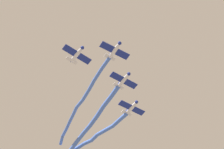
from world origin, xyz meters
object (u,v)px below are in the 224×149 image
at_px(airplane_lead, 115,50).
at_px(airplane_right_wing, 77,54).
at_px(airplane_slot, 132,108).
at_px(airplane_left_wing, 124,80).

relative_size(airplane_lead, airplane_right_wing, 1.02).
relative_size(airplane_right_wing, airplane_slot, 0.98).
bearing_deg(airplane_slot, airplane_right_wing, -71.59).
height_order(airplane_right_wing, airplane_slot, airplane_right_wing).
bearing_deg(airplane_slot, airplane_left_wing, -46.30).
relative_size(airplane_left_wing, airplane_slot, 1.00).
bearing_deg(airplane_left_wing, airplane_slot, 132.65).
bearing_deg(airplane_right_wing, airplane_slot, 103.61).
distance_m(airplane_lead, airplane_right_wing, 7.50).
bearing_deg(airplane_slot, airplane_lead, -46.32).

